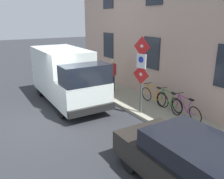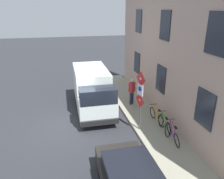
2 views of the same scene
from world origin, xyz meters
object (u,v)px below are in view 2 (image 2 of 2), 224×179
object	(u,v)px
bicycle_orange	(157,116)
pedestrian	(132,90)
sign_post_stacked	(140,95)
bicycle_green	(164,124)
delivery_van	(92,89)
bicycle_purple	(173,133)

from	to	relation	value
bicycle_orange	pedestrian	world-z (taller)	pedestrian
sign_post_stacked	bicycle_green	world-z (taller)	sign_post_stacked
bicycle_orange	sign_post_stacked	bearing A→B (deg)	109.32
bicycle_orange	pedestrian	xyz separation A→B (m)	(-0.56, 2.67, 0.56)
delivery_van	pedestrian	bearing A→B (deg)	88.33
bicycle_green	bicycle_orange	xyz separation A→B (m)	(-0.00, 0.90, 0.00)
bicycle_purple	pedestrian	bearing A→B (deg)	15.42
sign_post_stacked	delivery_van	xyz separation A→B (m)	(-1.90, 3.24, -0.73)
bicycle_purple	pedestrian	xyz separation A→B (m)	(-0.56, 4.48, 0.56)
sign_post_stacked	pedestrian	distance (m)	3.35
bicycle_purple	bicycle_orange	bearing A→B (deg)	8.31
bicycle_purple	delivery_van	bearing A→B (deg)	42.32
delivery_van	bicycle_orange	size ratio (longest dim) A/B	3.13
bicycle_green	bicycle_orange	distance (m)	0.90
sign_post_stacked	delivery_van	distance (m)	3.83
delivery_van	bicycle_purple	size ratio (longest dim) A/B	3.13
sign_post_stacked	pedestrian	size ratio (longest dim) A/B	1.74
pedestrian	delivery_van	bearing A→B (deg)	50.88
bicycle_purple	pedestrian	size ratio (longest dim) A/B	1.00
sign_post_stacked	delivery_van	world-z (taller)	sign_post_stacked
sign_post_stacked	bicycle_orange	size ratio (longest dim) A/B	1.75
bicycle_green	delivery_van	bearing A→B (deg)	47.57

